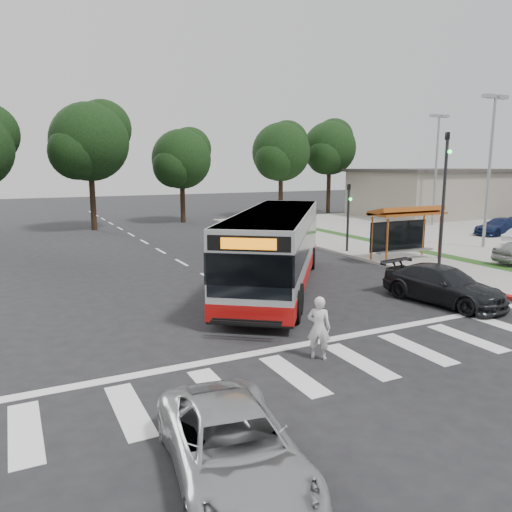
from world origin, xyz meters
TOP-DOWN VIEW (x-y plane):
  - ground at (0.00, 0.00)m, footprint 140.00×140.00m
  - sidewalk_east at (11.00, 8.00)m, footprint 4.00×40.00m
  - curb_east at (9.00, 8.00)m, footprint 0.30×40.00m
  - curb_east_red at (9.00, -2.00)m, footprint 0.32×6.00m
  - parking_lot at (23.00, 10.00)m, footprint 18.00×36.00m
  - commercial_building at (30.00, 22.00)m, footprint 14.00×10.00m
  - building_roof_cap at (30.00, 22.00)m, footprint 14.60×10.60m
  - crosswalk_ladder at (0.00, -5.00)m, footprint 18.00×2.60m
  - bus_shelter at (10.80, 5.10)m, footprint 4.20×1.60m
  - traffic_signal_ne_tall at (9.60, 1.49)m, footprint 0.18×0.37m
  - traffic_signal_ne_short at (9.60, 8.49)m, footprint 0.18×0.37m
  - lot_light_front at (18.00, 6.00)m, footprint 1.90×0.35m
  - lot_light_mid at (24.00, 16.00)m, footprint 1.90×0.35m
  - tree_ne_a at (16.08, 28.06)m, footprint 6.16×5.74m
  - tree_ne_b at (23.08, 30.06)m, footprint 6.16×5.74m
  - tree_north_a at (-1.92, 26.07)m, footprint 6.60×6.15m
  - tree_north_b at (6.07, 28.06)m, footprint 5.72×5.33m
  - transit_bus at (1.91, 3.11)m, footprint 9.48×11.64m
  - pedestrian at (-0.86, -4.36)m, footprint 0.73×0.72m
  - dark_sedan at (6.32, -1.84)m, footprint 2.66×4.97m
  - silver_suv_south at (-5.00, -8.14)m, footprint 2.54×4.51m
  - parked_car_3 at (23.70, 9.29)m, footprint 4.20×1.73m

SIDE VIEW (x-z plane):
  - ground at x=0.00m, z-range 0.00..0.00m
  - crosswalk_ladder at x=0.00m, z-range 0.00..0.01m
  - parking_lot at x=23.00m, z-range 0.00..0.10m
  - sidewalk_east at x=11.00m, z-range 0.00..0.12m
  - curb_east at x=9.00m, z-range 0.00..0.15m
  - curb_east_red at x=9.00m, z-range 0.00..0.15m
  - silver_suv_south at x=-5.00m, z-range 0.00..1.19m
  - dark_sedan at x=6.32m, z-range 0.00..1.37m
  - parked_car_3 at x=23.70m, z-range 0.10..1.32m
  - pedestrian at x=-0.86m, z-range 0.00..1.71m
  - transit_bus at x=1.91m, z-range 0.00..3.21m
  - commercial_building at x=30.00m, z-range 0.00..4.40m
  - bus_shelter at x=10.80m, z-range 0.92..3.78m
  - traffic_signal_ne_short at x=9.60m, z-range 0.48..4.48m
  - traffic_signal_ne_tall at x=9.60m, z-range 0.63..7.13m
  - building_roof_cap at x=30.00m, z-range 4.40..4.70m
  - tree_north_b at x=6.07m, z-range 1.45..9.88m
  - lot_light_front at x=18.00m, z-range 1.40..10.41m
  - lot_light_mid at x=24.00m, z-range 1.40..10.41m
  - tree_ne_a at x=16.08m, z-range 1.74..11.04m
  - tree_ne_b at x=23.08m, z-range 1.91..11.93m
  - tree_north_a at x=-1.92m, z-range 1.84..12.01m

